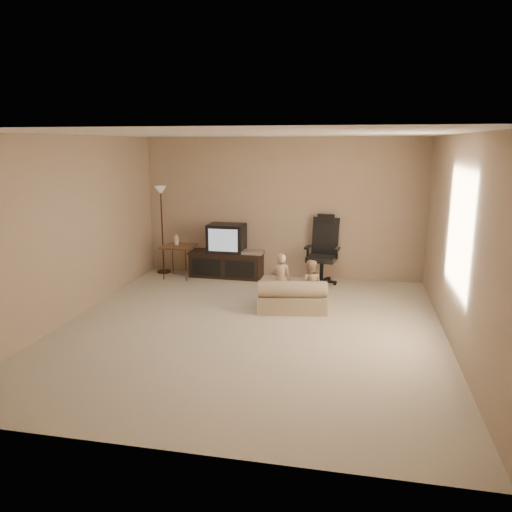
{
  "coord_description": "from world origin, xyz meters",
  "views": [
    {
      "loc": [
        1.33,
        -6.06,
        2.39
      ],
      "look_at": [
        -0.04,
        0.6,
        0.85
      ],
      "focal_mm": 35.0,
      "sensor_mm": 36.0,
      "label": 1
    }
  ],
  "objects_px": {
    "office_chair": "(323,259)",
    "side_table": "(178,246)",
    "floor_lamp": "(161,210)",
    "child_sofa": "(292,298)",
    "toddler_left": "(281,280)",
    "tv_stand": "(227,255)",
    "toddler_right": "(310,285)"
  },
  "relations": [
    {
      "from": "floor_lamp",
      "to": "toddler_right",
      "type": "bearing_deg",
      "value": -29.0
    },
    {
      "from": "toddler_right",
      "to": "floor_lamp",
      "type": "bearing_deg",
      "value": -28.56
    },
    {
      "from": "toddler_left",
      "to": "office_chair",
      "type": "bearing_deg",
      "value": -112.65
    },
    {
      "from": "office_chair",
      "to": "floor_lamp",
      "type": "xyz_separation_m",
      "value": [
        -2.99,
        0.12,
        0.76
      ]
    },
    {
      "from": "side_table",
      "to": "toddler_left",
      "type": "distance_m",
      "value": 2.44
    },
    {
      "from": "floor_lamp",
      "to": "child_sofa",
      "type": "relative_size",
      "value": 1.52
    },
    {
      "from": "side_table",
      "to": "child_sofa",
      "type": "height_order",
      "value": "side_table"
    },
    {
      "from": "office_chair",
      "to": "side_table",
      "type": "distance_m",
      "value": 2.59
    },
    {
      "from": "side_table",
      "to": "child_sofa",
      "type": "distance_m",
      "value": 2.72
    },
    {
      "from": "floor_lamp",
      "to": "office_chair",
      "type": "bearing_deg",
      "value": -2.3
    },
    {
      "from": "tv_stand",
      "to": "side_table",
      "type": "distance_m",
      "value": 0.89
    },
    {
      "from": "toddler_right",
      "to": "child_sofa",
      "type": "bearing_deg",
      "value": 27.58
    },
    {
      "from": "tv_stand",
      "to": "toddler_right",
      "type": "xyz_separation_m",
      "value": [
        1.66,
        -1.56,
        -0.03
      ]
    },
    {
      "from": "office_chair",
      "to": "toddler_left",
      "type": "bearing_deg",
      "value": -100.77
    },
    {
      "from": "tv_stand",
      "to": "child_sofa",
      "type": "xyz_separation_m",
      "value": [
        1.42,
        -1.68,
        -0.21
      ]
    },
    {
      "from": "floor_lamp",
      "to": "child_sofa",
      "type": "bearing_deg",
      "value": -33.05
    },
    {
      "from": "side_table",
      "to": "toddler_right",
      "type": "height_order",
      "value": "side_table"
    },
    {
      "from": "tv_stand",
      "to": "office_chair",
      "type": "bearing_deg",
      "value": -1.0
    },
    {
      "from": "child_sofa",
      "to": "toddler_left",
      "type": "bearing_deg",
      "value": 128.4
    },
    {
      "from": "side_table",
      "to": "office_chair",
      "type": "bearing_deg",
      "value": 3.46
    },
    {
      "from": "toddler_right",
      "to": "tv_stand",
      "type": "bearing_deg",
      "value": -42.78
    },
    {
      "from": "tv_stand",
      "to": "toddler_left",
      "type": "height_order",
      "value": "tv_stand"
    },
    {
      "from": "office_chair",
      "to": "side_table",
      "type": "bearing_deg",
      "value": -167.59
    },
    {
      "from": "child_sofa",
      "to": "toddler_left",
      "type": "relative_size",
      "value": 1.32
    },
    {
      "from": "toddler_left",
      "to": "side_table",
      "type": "bearing_deg",
      "value": -34.76
    },
    {
      "from": "tv_stand",
      "to": "toddler_left",
      "type": "bearing_deg",
      "value": -49.7
    },
    {
      "from": "tv_stand",
      "to": "child_sofa",
      "type": "bearing_deg",
      "value": -48.7
    },
    {
      "from": "office_chair",
      "to": "toddler_left",
      "type": "height_order",
      "value": "office_chair"
    },
    {
      "from": "floor_lamp",
      "to": "toddler_left",
      "type": "bearing_deg",
      "value": -32.2
    },
    {
      "from": "side_table",
      "to": "toddler_left",
      "type": "xyz_separation_m",
      "value": [
        2.07,
        -1.28,
        -0.17
      ]
    },
    {
      "from": "tv_stand",
      "to": "office_chair",
      "type": "height_order",
      "value": "office_chair"
    },
    {
      "from": "floor_lamp",
      "to": "toddler_right",
      "type": "distance_m",
      "value": 3.43
    }
  ]
}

